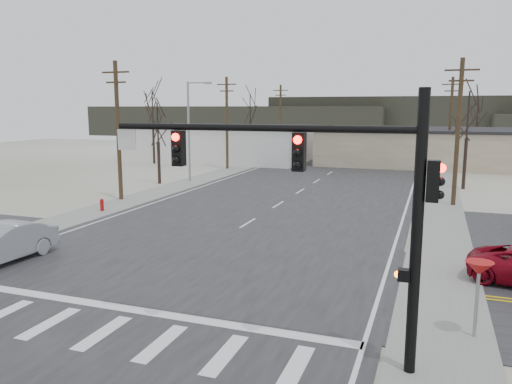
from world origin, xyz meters
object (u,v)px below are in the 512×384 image
fire_hydrant (102,205)px  sedan_crossing (1,244)px  car_far_b (348,146)px  traffic_signal_mast (340,190)px  car_far_a (381,152)px

fire_hydrant → sedan_crossing: 10.97m
car_far_b → fire_hydrant: bearing=-105.8°
traffic_signal_mast → fire_hydrant: traffic_signal_mast is taller
traffic_signal_mast → car_far_a: bearing=94.7°
car_far_a → car_far_b: 11.84m
traffic_signal_mast → fire_hydrant: bearing=141.9°
fire_hydrant → car_far_a: 44.20m
sedan_crossing → car_far_b: sedan_crossing is taller
traffic_signal_mast → car_far_b: size_ratio=2.04×
car_far_a → car_far_b: (-6.13, 10.13, 0.00)m
car_far_b → traffic_signal_mast: bearing=-88.6°
traffic_signal_mast → car_far_a: traffic_signal_mast is taller
car_far_a → fire_hydrant: bearing=65.0°
traffic_signal_mast → car_far_b: bearing=99.2°
fire_hydrant → car_far_b: 52.75m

